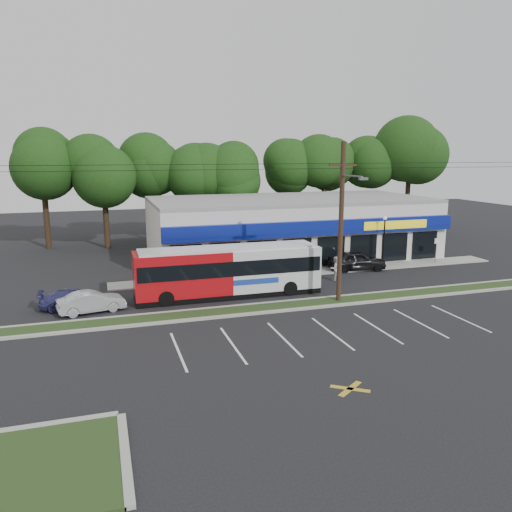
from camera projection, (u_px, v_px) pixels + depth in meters
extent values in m
plane|color=black|center=(301.00, 311.00, 30.00)|extent=(120.00, 120.00, 0.00)
cube|color=#243515|center=(295.00, 305.00, 30.92)|extent=(40.00, 1.60, 0.12)
cube|color=#9E9E93|center=(300.00, 309.00, 30.13)|extent=(40.00, 0.25, 0.14)
cube|color=#9E9E93|center=(290.00, 301.00, 31.71)|extent=(40.00, 0.25, 0.14)
cube|color=#9E9E93|center=(315.00, 271.00, 39.87)|extent=(32.00, 2.20, 0.10)
cube|color=silver|center=(290.00, 228.00, 46.06)|extent=(25.00, 12.00, 5.00)
cube|color=navy|center=(318.00, 228.00, 40.04)|extent=(25.00, 0.50, 1.20)
cube|color=black|center=(317.00, 252.00, 40.62)|extent=(24.00, 0.12, 2.40)
cube|color=yellow|center=(396.00, 225.00, 41.85)|extent=(6.00, 0.06, 0.70)
cube|color=gray|center=(290.00, 199.00, 45.52)|extent=(25.00, 12.00, 0.30)
cylinder|color=black|center=(341.00, 224.00, 30.80)|extent=(0.30, 0.30, 10.00)
cube|color=black|center=(343.00, 165.00, 30.08)|extent=(1.80, 0.12, 0.12)
cylinder|color=#59595E|center=(352.00, 176.00, 29.08)|extent=(0.10, 2.40, 0.10)
cube|color=#59595E|center=(363.00, 179.00, 27.88)|extent=(0.50, 0.25, 0.15)
cylinder|color=black|center=(297.00, 164.00, 29.17)|extent=(50.00, 0.02, 0.02)
cylinder|color=black|center=(297.00, 169.00, 29.23)|extent=(50.00, 0.02, 0.02)
cylinder|color=black|center=(384.00, 244.00, 41.05)|extent=(0.12, 0.12, 4.00)
sphere|color=silver|center=(385.00, 218.00, 40.63)|extent=(0.30, 0.30, 0.30)
cylinder|color=#59595E|center=(436.00, 251.00, 42.52)|extent=(0.06, 0.06, 2.20)
cube|color=white|center=(437.00, 241.00, 42.29)|extent=(0.45, 0.04, 0.45)
cylinder|color=black|center=(49.00, 220.00, 48.99)|extent=(0.56, 0.56, 5.72)
sphere|color=black|center=(44.00, 162.00, 47.85)|extent=(6.76, 6.76, 6.76)
cylinder|color=black|center=(102.00, 218.00, 50.46)|extent=(0.56, 0.56, 5.72)
sphere|color=black|center=(98.00, 162.00, 49.33)|extent=(6.76, 6.76, 6.76)
cylinder|color=black|center=(152.00, 216.00, 51.93)|extent=(0.56, 0.56, 5.72)
sphere|color=black|center=(150.00, 162.00, 50.80)|extent=(6.76, 6.76, 6.76)
cylinder|color=black|center=(199.00, 214.00, 53.41)|extent=(0.56, 0.56, 5.72)
sphere|color=black|center=(198.00, 161.00, 52.27)|extent=(6.76, 6.76, 6.76)
cylinder|color=black|center=(244.00, 213.00, 54.88)|extent=(0.56, 0.56, 5.72)
sphere|color=black|center=(244.00, 161.00, 53.75)|extent=(6.76, 6.76, 6.76)
cylinder|color=black|center=(286.00, 211.00, 56.35)|extent=(0.56, 0.56, 5.72)
sphere|color=black|center=(287.00, 161.00, 55.22)|extent=(6.76, 6.76, 6.76)
cylinder|color=black|center=(327.00, 210.00, 57.83)|extent=(0.56, 0.56, 5.72)
sphere|color=black|center=(328.00, 161.00, 56.69)|extent=(6.76, 6.76, 6.76)
cylinder|color=black|center=(365.00, 208.00, 59.30)|extent=(0.56, 0.56, 5.72)
sphere|color=black|center=(367.00, 161.00, 58.17)|extent=(6.76, 6.76, 6.76)
cylinder|color=black|center=(401.00, 207.00, 60.77)|extent=(0.56, 0.56, 5.72)
sphere|color=black|center=(404.00, 160.00, 59.64)|extent=(6.76, 6.76, 6.76)
cube|color=#AB0D12|center=(182.00, 273.00, 31.99)|extent=(6.12, 2.58, 2.80)
cube|color=silver|center=(272.00, 267.00, 33.76)|extent=(6.12, 2.58, 2.80)
cube|color=black|center=(229.00, 293.00, 33.19)|extent=(12.23, 2.56, 0.36)
cube|color=black|center=(228.00, 265.00, 32.81)|extent=(11.98, 2.67, 0.97)
cube|color=black|center=(314.00, 261.00, 34.61)|extent=(0.07, 2.16, 1.42)
cube|color=#193899|center=(256.00, 281.00, 32.23)|extent=(3.05, 0.05, 0.36)
cube|color=silver|center=(228.00, 248.00, 32.58)|extent=(11.62, 2.35, 0.18)
cylinder|color=black|center=(166.00, 299.00, 30.81)|extent=(0.98, 0.29, 0.98)
cylinder|color=black|center=(162.00, 289.00, 32.97)|extent=(0.98, 0.29, 0.98)
cylinder|color=black|center=(290.00, 288.00, 33.18)|extent=(0.98, 0.29, 0.98)
cylinder|color=black|center=(278.00, 280.00, 35.34)|extent=(0.98, 0.29, 0.98)
imported|color=black|center=(357.00, 261.00, 40.25)|extent=(4.87, 2.46, 1.59)
imported|color=#A9ADB1|center=(91.00, 302.00, 29.61)|extent=(4.07, 2.10, 1.28)
imported|color=navy|center=(74.00, 299.00, 30.40)|extent=(4.11, 1.73, 1.18)
imported|color=silver|center=(293.00, 271.00, 36.36)|extent=(0.74, 0.61, 1.74)
imported|color=beige|center=(335.00, 269.00, 36.96)|extent=(1.00, 0.84, 1.82)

